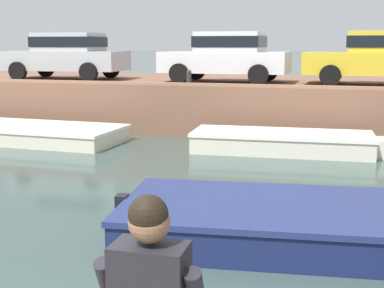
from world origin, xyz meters
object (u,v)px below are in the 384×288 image
boat_moored_west_cream (12,132)px  car_leftmost_silver (67,54)px  motorboat_passing (361,227)px  car_left_inner_white (227,55)px  boat_moored_central_cream (290,142)px  mooring_bollard_mid (189,77)px  car_centre_yellow (383,56)px

boat_moored_west_cream → car_leftmost_silver: bearing=92.7°
motorboat_passing → car_left_inner_white: bearing=112.4°
boat_moored_central_cream → car_left_inner_white: bearing=125.3°
boat_moored_central_cream → mooring_bollard_mid: 3.82m
motorboat_passing → mooring_bollard_mid: 9.12m
car_leftmost_silver → mooring_bollard_mid: car_leftmost_silver is taller
car_leftmost_silver → car_centre_yellow: (10.09, -0.00, -0.00)m
mooring_bollard_mid → motorboat_passing: bearing=-59.2°
car_leftmost_silver → car_centre_yellow: same height
boat_moored_central_cream → car_left_inner_white: 4.52m
car_leftmost_silver → mooring_bollard_mid: (4.76, -1.60, -0.61)m
car_leftmost_silver → motorboat_passing: bearing=-44.9°
boat_moored_west_cream → mooring_bollard_mid: size_ratio=15.72×
boat_moored_central_cream → motorboat_passing: size_ratio=0.74×
boat_moored_west_cream → motorboat_passing: 10.83m
boat_moored_west_cream → car_left_inner_white: (5.36, 3.61, 2.09)m
boat_moored_central_cream → car_leftmost_silver: (-7.86, 3.29, 2.07)m
car_left_inner_white → car_centre_yellow: same height
motorboat_passing → boat_moored_west_cream: bearing=148.1°
boat_moored_central_cream → car_centre_yellow: (2.24, 3.28, 2.07)m
mooring_bollard_mid → car_leftmost_silver: bearing=161.4°
boat_moored_central_cream → mooring_bollard_mid: size_ratio=11.91×
motorboat_passing → car_left_inner_white: (-3.84, 9.33, 2.05)m
car_centre_yellow → boat_moored_central_cream: bearing=-124.3°
motorboat_passing → car_left_inner_white: car_left_inner_white is taller
boat_moored_central_cream → motorboat_passing: (1.51, -6.04, 0.01)m
boat_moored_west_cream → car_leftmost_silver: (-0.17, 3.62, 2.10)m
boat_moored_central_cream → car_left_inner_white: car_left_inner_white is taller
motorboat_passing → car_leftmost_silver: 13.38m
car_left_inner_white → car_centre_yellow: size_ratio=0.91×
boat_moored_west_cream → motorboat_passing: motorboat_passing is taller
car_left_inner_white → mooring_bollard_mid: bearing=-115.8°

